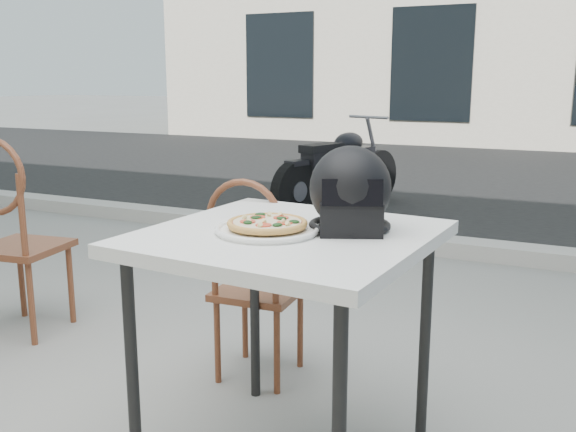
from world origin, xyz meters
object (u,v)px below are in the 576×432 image
at_px(plate, 267,230).
at_px(cafe_chair_side, 10,226).
at_px(helmet, 350,193).
at_px(motorcycle, 340,170).
at_px(pizza, 267,223).
at_px(cafe_chair_main, 253,270).
at_px(cafe_table_main, 287,254).

height_order(plate, cafe_chair_side, cafe_chair_side).
distance_m(plate, helmet, 0.29).
distance_m(helmet, motorcycle, 4.45).
relative_size(pizza, cafe_chair_main, 0.34).
height_order(cafe_chair_main, cafe_chair_side, cafe_chair_side).
bearing_deg(cafe_table_main, plate, -140.25).
bearing_deg(plate, helmet, 33.60).
height_order(cafe_table_main, plate, plate).
relative_size(cafe_table_main, cafe_chair_side, 0.89).
height_order(pizza, helmet, helmet).
relative_size(cafe_table_main, helmet, 2.61).
bearing_deg(cafe_chair_side, helmet, 162.14).
height_order(pizza, cafe_chair_side, cafe_chair_side).
relative_size(plate, cafe_chair_side, 0.37).
relative_size(cafe_chair_main, cafe_chair_side, 0.88).
bearing_deg(cafe_table_main, pizza, -140.32).
height_order(plate, cafe_chair_main, cafe_chair_main).
relative_size(plate, motorcycle, 0.21).
relative_size(cafe_table_main, cafe_chair_main, 1.02).
height_order(cafe_chair_main, motorcycle, motorcycle).
xyz_separation_m(helmet, cafe_chair_main, (-0.58, 0.40, -0.44)).
bearing_deg(motorcycle, helmet, -51.06).
xyz_separation_m(plate, motorcycle, (-1.36, 4.27, -0.43)).
distance_m(cafe_table_main, cafe_chair_main, 0.69).
height_order(helmet, cafe_chair_main, helmet).
height_order(cafe_chair_side, motorcycle, cafe_chair_side).
height_order(cafe_table_main, pizza, pizza).
bearing_deg(helmet, pizza, -169.06).
bearing_deg(helmet, cafe_table_main, -171.04).
bearing_deg(pizza, helmet, 33.58).
xyz_separation_m(helmet, cafe_chair_side, (-1.94, 0.33, -0.37)).
bearing_deg(pizza, cafe_table_main, 39.68).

